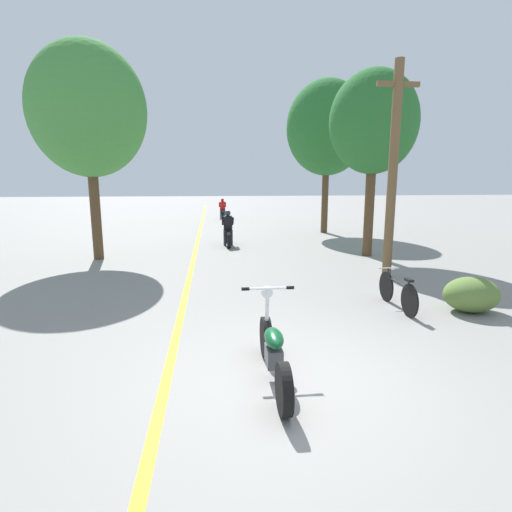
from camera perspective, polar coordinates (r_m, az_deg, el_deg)
The scene contains 11 objects.
ground_plane at distance 5.47m, azimuth 5.87°, elevation -17.54°, with size 120.00×120.00×0.00m, color gray.
lane_stripe_center at distance 16.99m, azimuth -8.37°, elevation 1.98°, with size 0.14×48.00×0.01m, color yellow.
utility_pole at distance 11.10m, azimuth 18.97°, elevation 11.60°, with size 1.10×0.24×5.53m.
roadside_tree_right_near at distance 14.28m, azimuth 16.47°, elevation 17.74°, with size 2.92×2.62×6.12m.
roadside_tree_right_far at distance 20.17m, azimuth 10.13°, elevation 17.53°, with size 3.88×3.49×7.24m.
roadside_tree_left at distance 14.19m, azimuth -22.88°, elevation 18.61°, with size 3.59×3.23×6.79m.
roadside_bush at distance 9.04m, azimuth 28.42°, elevation -4.86°, with size 1.10×0.88×0.70m.
motorcycle_foreground at distance 5.35m, azimuth 2.48°, elevation -13.30°, with size 0.74×2.11×1.12m.
motorcycle_rider_lead at distance 15.95m, azimuth -4.02°, elevation 3.40°, with size 0.50×1.98×1.40m.
motorcycle_rider_far at distance 26.63m, azimuth -4.79°, elevation 6.35°, with size 0.50×2.12×1.38m.
bicycle_parked at distance 8.63m, azimuth 19.55°, elevation -4.86°, with size 0.44×1.69×0.76m.
Camera 1 is at (-1.05, -4.70, 2.60)m, focal length 28.00 mm.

